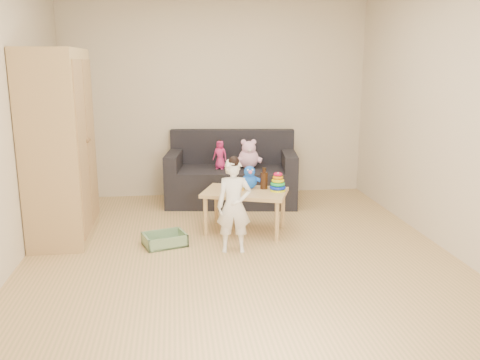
{
  "coord_description": "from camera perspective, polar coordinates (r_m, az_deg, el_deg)",
  "views": [
    {
      "loc": [
        -0.58,
        -4.54,
        1.78
      ],
      "look_at": [
        0.05,
        0.25,
        0.65
      ],
      "focal_mm": 38.0,
      "sensor_mm": 36.0,
      "label": 1
    }
  ],
  "objects": [
    {
      "name": "room",
      "position": [
        4.6,
        -0.22,
        7.18
      ],
      "size": [
        4.5,
        4.5,
        4.5
      ],
      "color": "tan",
      "rests_on": "ground"
    },
    {
      "name": "wardrobe",
      "position": [
        5.42,
        -19.64,
        3.62
      ],
      "size": [
        0.53,
        1.06,
        1.91
      ],
      "primitive_type": "cube",
      "color": "tan",
      "rests_on": "ground"
    },
    {
      "name": "sofa",
      "position": [
        6.52,
        -0.94,
        -0.6
      ],
      "size": [
        1.72,
        1.03,
        0.46
      ],
      "primitive_type": "cube",
      "rotation": [
        0.0,
        0.0,
        -0.14
      ],
      "color": "black",
      "rests_on": "ground"
    },
    {
      "name": "play_table",
      "position": [
        5.4,
        0.57,
        -3.55
      ],
      "size": [
        0.99,
        0.8,
        0.45
      ],
      "primitive_type": "cube",
      "rotation": [
        0.0,
        0.0,
        -0.35
      ],
      "color": "tan",
      "rests_on": "ground"
    },
    {
      "name": "storage_bin",
      "position": [
        5.12,
        -8.45,
        -6.61
      ],
      "size": [
        0.47,
        0.41,
        0.12
      ],
      "primitive_type": null,
      "rotation": [
        0.0,
        0.0,
        0.3
      ],
      "color": "gray",
      "rests_on": "ground"
    },
    {
      "name": "toddler",
      "position": [
        4.8,
        -0.68,
        -3.06
      ],
      "size": [
        0.34,
        0.25,
        0.88
      ],
      "primitive_type": "imported",
      "rotation": [
        0.0,
        0.0,
        -0.09
      ],
      "color": "white",
      "rests_on": "ground"
    },
    {
      "name": "pink_bear",
      "position": [
        6.42,
        0.97,
        2.69
      ],
      "size": [
        0.35,
        0.33,
        0.31
      ],
      "primitive_type": null,
      "rotation": [
        0.0,
        0.0,
        -0.45
      ],
      "color": "#FFBBE4",
      "rests_on": "sofa"
    },
    {
      "name": "doll",
      "position": [
        6.39,
        -2.26,
        2.81
      ],
      "size": [
        0.21,
        0.18,
        0.35
      ],
      "primitive_type": "imported",
      "rotation": [
        0.0,
        0.0,
        -0.44
      ],
      "color": "#E52B7A",
      "rests_on": "sofa"
    },
    {
      "name": "ring_stacker",
      "position": [
        5.34,
        4.26,
        -0.41
      ],
      "size": [
        0.17,
        0.17,
        0.2
      ],
      "color": "#EDFF0D",
      "rests_on": "play_table"
    },
    {
      "name": "brown_bottle",
      "position": [
        5.42,
        2.72,
        0.02
      ],
      "size": [
        0.08,
        0.08,
        0.23
      ],
      "color": "black",
      "rests_on": "play_table"
    },
    {
      "name": "blue_plush",
      "position": [
        5.42,
        1.06,
        0.36
      ],
      "size": [
        0.27,
        0.26,
        0.25
      ],
      "primitive_type": null,
      "rotation": [
        0.0,
        0.0,
        -0.66
      ],
      "color": "#1C64FC",
      "rests_on": "play_table"
    },
    {
      "name": "wooden_figure",
      "position": [
        5.33,
        -0.11,
        -0.59
      ],
      "size": [
        0.06,
        0.06,
        0.12
      ],
      "primitive_type": null,
      "rotation": [
        0.0,
        0.0,
        -0.38
      ],
      "color": "brown",
      "rests_on": "play_table"
    },
    {
      "name": "yellow_book",
      "position": [
        5.45,
        -0.65,
        -0.84
      ],
      "size": [
        0.26,
        0.26,
        0.02
      ],
      "primitive_type": "cube",
      "rotation": [
        0.0,
        0.0,
        -0.22
      ],
      "color": "yellow",
      "rests_on": "play_table"
    }
  ]
}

